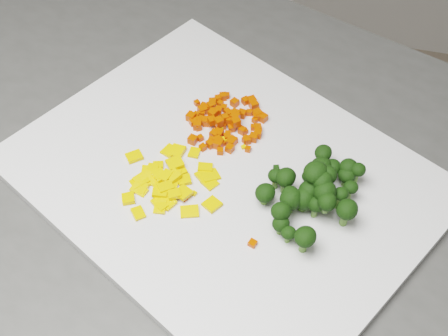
% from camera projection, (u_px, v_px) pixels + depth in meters
% --- Properties ---
extents(counter_block, '(1.23, 1.05, 0.90)m').
position_uv_depth(counter_block, '(207.00, 315.00, 1.16)').
color(counter_block, '#40403D').
rests_on(counter_block, ground).
extents(cutting_board, '(0.62, 0.58, 0.01)m').
position_uv_depth(cutting_board, '(224.00, 176.00, 0.79)').
color(cutting_board, silver).
rests_on(cutting_board, counter_block).
extents(carrot_pile, '(0.11, 0.11, 0.03)m').
position_uv_depth(carrot_pile, '(225.00, 117.00, 0.82)').
color(carrot_pile, '#C82E02').
rests_on(carrot_pile, cutting_board).
extents(pepper_pile, '(0.13, 0.13, 0.02)m').
position_uv_depth(pepper_pile, '(170.00, 177.00, 0.77)').
color(pepper_pile, '#FFB60D').
rests_on(pepper_pile, cutting_board).
extents(broccoli_pile, '(0.13, 0.13, 0.06)m').
position_uv_depth(broccoli_pile, '(319.00, 190.00, 0.73)').
color(broccoli_pile, black).
rests_on(broccoli_pile, cutting_board).
extents(carrot_cube_0, '(0.01, 0.01, 0.01)m').
position_uv_depth(carrot_cube_0, '(220.00, 104.00, 0.86)').
color(carrot_cube_0, '#C82E02').
rests_on(carrot_cube_0, carrot_pile).
extents(carrot_cube_1, '(0.01, 0.01, 0.01)m').
position_uv_depth(carrot_cube_1, '(213.00, 112.00, 0.84)').
color(carrot_cube_1, '#C82E02').
rests_on(carrot_cube_1, carrot_pile).
extents(carrot_cube_2, '(0.01, 0.01, 0.01)m').
position_uv_depth(carrot_cube_2, '(233.00, 141.00, 0.81)').
color(carrot_cube_2, '#C82E02').
rests_on(carrot_cube_2, carrot_pile).
extents(carrot_cube_3, '(0.01, 0.01, 0.01)m').
position_uv_depth(carrot_cube_3, '(258.00, 128.00, 0.82)').
color(carrot_cube_3, '#C82E02').
rests_on(carrot_cube_3, carrot_pile).
extents(carrot_cube_4, '(0.02, 0.02, 0.01)m').
position_uv_depth(carrot_cube_4, '(254.00, 105.00, 0.85)').
color(carrot_cube_4, '#C82E02').
rests_on(carrot_cube_4, carrot_pile).
extents(carrot_cube_5, '(0.02, 0.02, 0.01)m').
position_uv_depth(carrot_cube_5, '(218.00, 141.00, 0.81)').
color(carrot_cube_5, '#C82E02').
rests_on(carrot_cube_5, carrot_pile).
extents(carrot_cube_6, '(0.01, 0.01, 0.01)m').
position_uv_depth(carrot_cube_6, '(223.00, 143.00, 0.81)').
color(carrot_cube_6, '#C82E02').
rests_on(carrot_cube_6, carrot_pile).
extents(carrot_cube_7, '(0.01, 0.01, 0.01)m').
position_uv_depth(carrot_cube_7, '(193.00, 122.00, 0.83)').
color(carrot_cube_7, '#C82E02').
rests_on(carrot_cube_7, carrot_pile).
extents(carrot_cube_8, '(0.01, 0.01, 0.01)m').
position_uv_depth(carrot_cube_8, '(219.00, 122.00, 0.82)').
color(carrot_cube_8, '#C82E02').
rests_on(carrot_cube_8, carrot_pile).
extents(carrot_cube_9, '(0.01, 0.01, 0.01)m').
position_uv_depth(carrot_cube_9, '(231.00, 142.00, 0.81)').
color(carrot_cube_9, '#C82E02').
rests_on(carrot_cube_9, carrot_pile).
extents(carrot_cube_10, '(0.01, 0.01, 0.01)m').
position_uv_depth(carrot_cube_10, '(196.00, 115.00, 0.84)').
color(carrot_cube_10, '#C82E02').
rests_on(carrot_cube_10, carrot_pile).
extents(carrot_cube_11, '(0.01, 0.01, 0.01)m').
position_uv_depth(carrot_cube_11, '(246.00, 140.00, 0.81)').
color(carrot_cube_11, '#C82E02').
rests_on(carrot_cube_11, carrot_pile).
extents(carrot_cube_12, '(0.01, 0.01, 0.01)m').
position_uv_depth(carrot_cube_12, '(200.00, 138.00, 0.82)').
color(carrot_cube_12, '#C82E02').
rests_on(carrot_cube_12, carrot_pile).
extents(carrot_cube_13, '(0.01, 0.01, 0.01)m').
position_uv_depth(carrot_cube_13, '(207.00, 107.00, 0.85)').
color(carrot_cube_13, '#C82E02').
rests_on(carrot_cube_13, carrot_pile).
extents(carrot_cube_14, '(0.01, 0.01, 0.01)m').
position_uv_depth(carrot_cube_14, '(263.00, 118.00, 0.84)').
color(carrot_cube_14, '#C82E02').
rests_on(carrot_cube_14, carrot_pile).
extents(carrot_cube_15, '(0.01, 0.01, 0.01)m').
position_uv_depth(carrot_cube_15, '(198.00, 121.00, 0.83)').
color(carrot_cube_15, '#C82E02').
rests_on(carrot_cube_15, carrot_pile).
extents(carrot_cube_16, '(0.01, 0.01, 0.01)m').
position_uv_depth(carrot_cube_16, '(223.00, 97.00, 0.86)').
color(carrot_cube_16, '#C82E02').
rests_on(carrot_cube_16, carrot_pile).
extents(carrot_cube_17, '(0.01, 0.01, 0.01)m').
position_uv_depth(carrot_cube_17, '(212.00, 102.00, 0.86)').
color(carrot_cube_17, '#C82E02').
rests_on(carrot_cube_17, carrot_pile).
extents(carrot_cube_18, '(0.01, 0.01, 0.01)m').
position_uv_depth(carrot_cube_18, '(224.00, 108.00, 0.85)').
color(carrot_cube_18, '#C82E02').
rests_on(carrot_cube_18, carrot_pile).
extents(carrot_cube_19, '(0.02, 0.02, 0.01)m').
position_uv_depth(carrot_cube_19, '(203.00, 110.00, 0.84)').
color(carrot_cube_19, '#C82E02').
rests_on(carrot_cube_19, carrot_pile).
extents(carrot_cube_20, '(0.01, 0.01, 0.01)m').
position_uv_depth(carrot_cube_20, '(245.00, 101.00, 0.86)').
color(carrot_cube_20, '#C82E02').
rests_on(carrot_cube_20, carrot_pile).
extents(carrot_cube_21, '(0.01, 0.01, 0.01)m').
position_uv_depth(carrot_cube_21, '(201.00, 120.00, 0.83)').
color(carrot_cube_21, '#C82E02').
rests_on(carrot_cube_21, carrot_pile).
extents(carrot_cube_22, '(0.01, 0.01, 0.01)m').
position_uv_depth(carrot_cube_22, '(212.00, 141.00, 0.81)').
color(carrot_cube_22, '#C82E02').
rests_on(carrot_cube_22, carrot_pile).
extents(carrot_cube_23, '(0.01, 0.01, 0.01)m').
position_uv_depth(carrot_cube_23, '(227.00, 112.00, 0.83)').
color(carrot_cube_23, '#C82E02').
rests_on(carrot_cube_23, carrot_pile).
extents(carrot_cube_24, '(0.01, 0.01, 0.01)m').
position_uv_depth(carrot_cube_24, '(236.00, 122.00, 0.82)').
color(carrot_cube_24, '#C82E02').
rests_on(carrot_cube_24, carrot_pile).
extents(carrot_cube_25, '(0.01, 0.01, 0.01)m').
position_uv_depth(carrot_cube_25, '(231.00, 123.00, 0.83)').
color(carrot_cube_25, '#C82E02').
rests_on(carrot_cube_25, carrot_pile).
extents(carrot_cube_26, '(0.01, 0.01, 0.01)m').
position_uv_depth(carrot_cube_26, '(220.00, 151.00, 0.80)').
color(carrot_cube_26, '#C82E02').
rests_on(carrot_cube_26, carrot_pile).
extents(carrot_cube_27, '(0.01, 0.01, 0.01)m').
position_uv_depth(carrot_cube_27, '(248.00, 149.00, 0.80)').
color(carrot_cube_27, '#C82E02').
rests_on(carrot_cube_27, carrot_pile).
extents(carrot_cube_28, '(0.01, 0.01, 0.01)m').
position_uv_depth(carrot_cube_28, '(223.00, 126.00, 0.83)').
color(carrot_cube_28, '#C82E02').
rests_on(carrot_cube_28, carrot_pile).
extents(carrot_cube_29, '(0.01, 0.01, 0.01)m').
position_uv_depth(carrot_cube_29, '(191.00, 117.00, 0.84)').
color(carrot_cube_29, '#C82E02').
rests_on(carrot_cube_29, carrot_pile).
extents(carrot_cube_30, '(0.01, 0.01, 0.01)m').
position_uv_depth(carrot_cube_30, '(202.00, 110.00, 0.85)').
color(carrot_cube_30, '#C82E02').
rests_on(carrot_cube_30, carrot_pile).
extents(carrot_cube_31, '(0.01, 0.01, 0.01)m').
position_uv_depth(carrot_cube_31, '(218.00, 124.00, 0.83)').
color(carrot_cube_31, '#C82E02').
rests_on(carrot_cube_31, carrot_pile).
extents(carrot_cube_32, '(0.01, 0.01, 0.01)m').
position_uv_depth(carrot_cube_32, '(235.00, 114.00, 0.83)').
color(carrot_cube_32, '#C82E02').
rests_on(carrot_cube_32, carrot_pile).
extents(carrot_cube_33, '(0.01, 0.01, 0.01)m').
position_uv_depth(carrot_cube_33, '(255.00, 120.00, 0.84)').
color(carrot_cube_33, '#C82E02').
rests_on(carrot_cube_33, carrot_pile).
extents(carrot_cube_34, '(0.01, 0.01, 0.01)m').
position_uv_depth(carrot_cube_34, '(211.00, 106.00, 0.85)').
color(carrot_cube_34, '#C82E02').
rests_on(carrot_cube_34, carrot_pile).
extents(carrot_cube_35, '(0.01, 0.01, 0.01)m').
position_uv_depth(carrot_cube_35, '(242.00, 114.00, 0.84)').
color(carrot_cube_35, '#C82E02').
rests_on(carrot_cube_35, carrot_pile).
extents(carrot_cube_36, '(0.01, 0.01, 0.01)m').
position_uv_depth(carrot_cube_36, '(230.00, 120.00, 0.82)').
color(carrot_cube_36, '#C82E02').
rests_on(carrot_cube_36, carrot_pile).
extents(carrot_cube_37, '(0.01, 0.01, 0.01)m').
position_uv_depth(carrot_cube_37, '(218.00, 99.00, 0.86)').
color(carrot_cube_37, '#C82E02').
rests_on(carrot_cube_37, carrot_pile).
extents(carrot_cube_38, '(0.01, 0.01, 0.01)m').
position_uv_depth(carrot_cube_38, '(230.00, 148.00, 0.80)').
color(carrot_cube_38, '#C82E02').
rests_on(carrot_cube_38, carrot_pile).
extents(carrot_cube_39, '(0.01, 0.01, 0.01)m').
position_uv_depth(carrot_cube_39, '(253.00, 137.00, 0.81)').
color(carrot_cube_39, '#C82E02').
rests_on(carrot_cube_39, carrot_pile).
extents(carrot_cube_40, '(0.01, 0.01, 0.01)m').
position_uv_depth(carrot_cube_40, '(197.00, 125.00, 0.83)').
color(carrot_cube_40, '#C82E02').
rests_on(carrot_cube_40, carrot_pile).
extents(carrot_cube_41, '(0.01, 0.01, 0.01)m').
position_uv_depth(carrot_cube_41, '(191.00, 117.00, 0.84)').
color(carrot_cube_41, '#C82E02').
rests_on(carrot_cube_41, carrot_pile).
extents(carrot_cube_42, '(0.01, 0.01, 0.01)m').
position_uv_depth(carrot_cube_42, '(223.00, 119.00, 0.83)').
color(carrot_cube_42, '#C82E02').
rests_on(carrot_cube_42, carrot_pile).
extents(carrot_cube_43, '(0.01, 0.01, 0.01)m').
position_uv_depth(carrot_cube_43, '(219.00, 110.00, 0.84)').
color(carrot_cube_43, '#C82E02').
rests_on(carrot_cube_43, carrot_pile).
extents(carrot_cube_44, '(0.01, 0.01, 0.01)m').
position_uv_depth(carrot_cube_44, '(213.00, 102.00, 0.86)').
color(carrot_cube_44, '#C82E02').
rests_on(carrot_cube_44, carrot_pile).
extents(carrot_cube_45, '(0.01, 0.01, 0.01)m').
position_uv_depth(carrot_cube_45, '(235.00, 103.00, 0.86)').
color(carrot_cube_45, '#C82E02').
rests_on(carrot_cube_45, carrot_pile).
extents(carrot_cube_46, '(0.01, 0.01, 0.01)m').
position_uv_depth(carrot_cube_46, '(204.00, 105.00, 0.85)').
color(carrot_cube_46, '#C82E02').
rests_on(carrot_cube_46, carrot_pile).
extents(carrot_cube_47, '(0.01, 0.01, 0.01)m').
position_uv_depth(carrot_cube_47, '(249.00, 113.00, 0.84)').
color(carrot_cube_47, '#C82E02').
rests_on(carrot_cube_47, carrot_pile).
extents(carrot_cube_48, '(0.01, 0.01, 0.01)m').
position_uv_depth(carrot_cube_48, '(218.00, 144.00, 0.81)').
color(carrot_cube_48, '#C82E02').
rests_on(carrot_cube_48, carrot_pile).
extents(carrot_cube_49, '(0.01, 0.01, 0.01)m').
position_uv_depth(carrot_cube_49, '(211.00, 144.00, 0.81)').
color(carrot_cube_49, '#C82E02').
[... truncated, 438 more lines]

